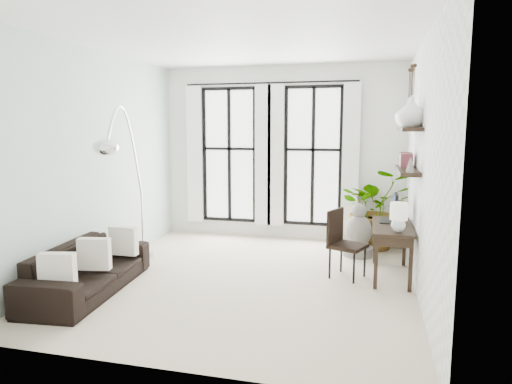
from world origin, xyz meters
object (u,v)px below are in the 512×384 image
(desk, at_px, (392,229))
(desk_chair, at_px, (342,239))
(buddha, at_px, (358,234))
(sofa, at_px, (88,269))
(plant, at_px, (377,208))
(arc_lamp, at_px, (125,144))

(desk, distance_m, desk_chair, 0.69)
(desk_chair, bearing_deg, buddha, 102.37)
(sofa, distance_m, desk, 4.05)
(plant, bearing_deg, sofa, -138.93)
(plant, distance_m, buddha, 0.71)
(sofa, xyz_separation_m, buddha, (3.27, 2.54, 0.07))
(desk, height_order, buddha, desk)
(desk, relative_size, buddha, 1.44)
(sofa, height_order, desk_chair, desk_chair)
(plant, relative_size, arc_lamp, 0.59)
(desk_chair, distance_m, arc_lamp, 3.30)
(plant, xyz_separation_m, desk, (0.19, -1.60, 0.00))
(buddha, bearing_deg, arc_lamp, -151.68)
(sofa, distance_m, arc_lamp, 1.76)
(desk_chair, height_order, buddha, desk_chair)
(plant, height_order, desk, plant)
(sofa, xyz_separation_m, plant, (3.56, 3.10, 0.40))
(sofa, bearing_deg, buddha, -57.42)
(desk, bearing_deg, arc_lamp, -169.62)
(plant, relative_size, buddha, 1.60)
(sofa, distance_m, desk_chair, 3.39)
(sofa, relative_size, buddha, 2.37)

